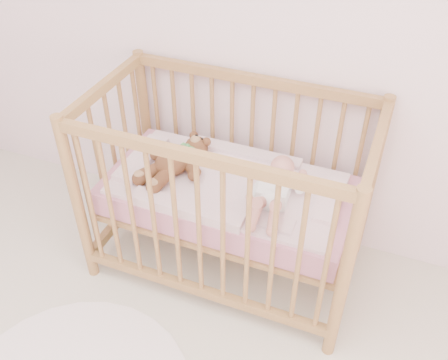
% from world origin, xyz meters
% --- Properties ---
extents(crib, '(1.36, 0.76, 1.00)m').
position_xyz_m(crib, '(0.03, 1.60, 0.50)').
color(crib, '#A38145').
rests_on(crib, floor).
extents(mattress, '(1.22, 0.62, 0.13)m').
position_xyz_m(mattress, '(0.03, 1.60, 0.49)').
color(mattress, pink).
rests_on(mattress, crib).
extents(blanket, '(1.10, 0.58, 0.06)m').
position_xyz_m(blanket, '(0.03, 1.60, 0.56)').
color(blanket, pink).
rests_on(blanket, mattress).
extents(baby, '(0.30, 0.55, 0.13)m').
position_xyz_m(baby, '(0.28, 1.58, 0.64)').
color(baby, white).
rests_on(baby, blanket).
extents(teddy_bear, '(0.47, 0.56, 0.13)m').
position_xyz_m(teddy_bear, '(-0.25, 1.58, 0.65)').
color(teddy_bear, brown).
rests_on(teddy_bear, blanket).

